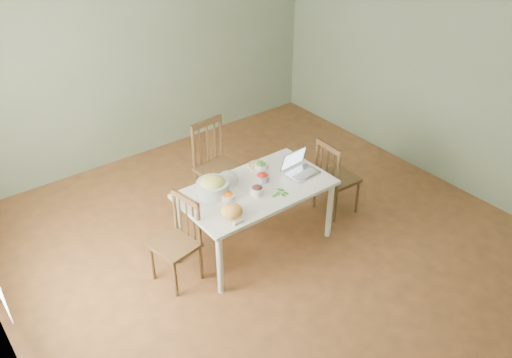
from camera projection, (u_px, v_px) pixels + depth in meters
floor at (265, 243)px, 5.49m from camera, size 5.00×5.00×0.00m
wall_back at (140, 53)px, 6.43m from camera, size 5.00×0.00×2.70m
wall_right at (437, 67)px, 6.03m from camera, size 0.00×5.00×2.70m
dining_table at (256, 216)px, 5.30m from camera, size 1.49×0.84×0.70m
chair_far at (219, 167)px, 5.79m from camera, size 0.49×0.47×1.01m
chair_left at (175, 243)px, 4.81m from camera, size 0.43×0.44×0.87m
chair_right at (338, 176)px, 5.75m from camera, size 0.40×0.41×0.90m
bread_boule at (232, 211)px, 4.68m from camera, size 0.23×0.23×0.13m
butter_stick at (238, 222)px, 4.63m from camera, size 0.11×0.03×0.03m
bowl_squash at (213, 186)px, 4.97m from camera, size 0.39×0.39×0.18m
bowl_carrot at (228, 196)px, 4.92m from camera, size 0.15×0.15×0.08m
bowl_onion at (229, 178)px, 5.17m from camera, size 0.24×0.24×0.10m
bowl_mushroom at (257, 190)px, 5.00m from camera, size 0.15×0.15×0.09m
bowl_redpep at (262, 177)px, 5.19m from camera, size 0.14×0.14×0.08m
bowl_broccoli at (261, 166)px, 5.38m from camera, size 0.13×0.13×0.08m
flatbread at (258, 166)px, 5.44m from camera, size 0.24×0.24×0.02m
basil_bunch at (279, 193)px, 5.01m from camera, size 0.19×0.19×0.02m
laptop at (303, 165)px, 5.26m from camera, size 0.34×0.30×0.22m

